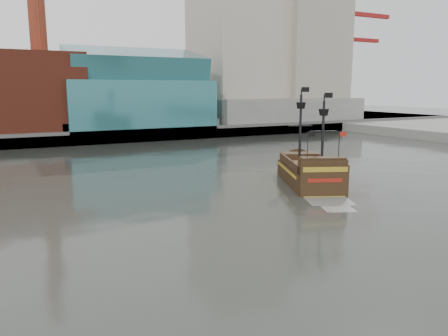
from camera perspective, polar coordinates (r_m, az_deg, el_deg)
ground at (r=28.74m, az=10.02°, el=-10.86°), size 400.00×400.00×0.00m
promenade_far at (r=114.73m, az=-19.14°, el=5.06°), size 220.00×60.00×2.00m
seawall at (r=85.74m, az=-16.21°, el=3.85°), size 220.00×1.00×2.60m
skyline at (r=108.87m, az=-16.46°, el=17.40°), size 149.00×45.00×62.00m
crane_a at (r=140.61m, az=15.67°, el=13.50°), size 22.50×4.00×32.25m
crane_b at (r=154.28m, az=15.69°, el=11.86°), size 19.10×4.00×26.25m
pirate_ship at (r=48.60m, az=11.11°, el=-0.91°), size 10.19×15.59×11.28m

